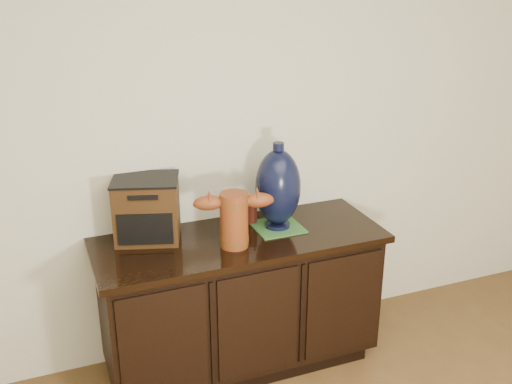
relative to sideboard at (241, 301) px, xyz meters
name	(u,v)px	position (x,y,z in m)	size (l,w,h in m)	color
sideboard	(241,301)	(0.00, 0.00, 0.00)	(1.46, 0.56, 0.75)	black
terracotta_vessel	(234,217)	(-0.06, -0.08, 0.52)	(0.39, 0.17, 0.27)	brown
tv_radio	(147,209)	(-0.43, 0.16, 0.53)	(0.38, 0.34, 0.32)	#36200D
green_mat	(277,227)	(0.22, 0.04, 0.37)	(0.24, 0.24, 0.01)	#31662E
lamp_base	(278,188)	(0.22, 0.04, 0.59)	(0.23, 0.23, 0.45)	black
spray_can	(252,210)	(0.12, 0.14, 0.44)	(0.05, 0.05, 0.15)	#5B1A0F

